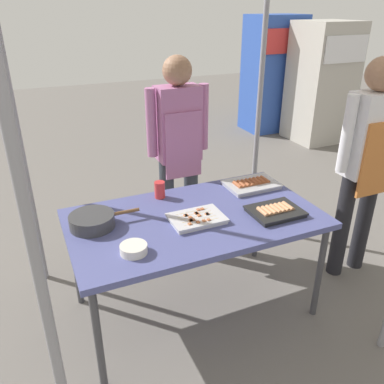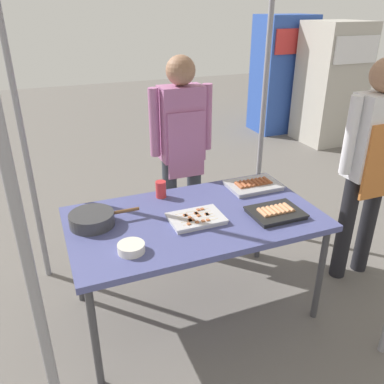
{
  "view_description": "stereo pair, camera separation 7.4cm",
  "coord_description": "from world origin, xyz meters",
  "px_view_note": "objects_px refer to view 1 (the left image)",
  "views": [
    {
      "loc": [
        -0.91,
        -2.03,
        1.99
      ],
      "look_at": [
        0.0,
        0.05,
        0.9
      ],
      "focal_mm": 37.17,
      "sensor_mm": 36.0,
      "label": 1
    },
    {
      "loc": [
        -0.84,
        -2.06,
        1.99
      ],
      "look_at": [
        0.0,
        0.05,
        0.9
      ],
      "focal_mm": 37.17,
      "sensor_mm": 36.0,
      "label": 2
    }
  ],
  "objects_px": {
    "tray_pork_links": "(251,184)",
    "neighbor_stall_left": "(272,74)",
    "condiment_bowl": "(134,249)",
    "customer_nearby": "(367,154)",
    "neighbor_stall_right": "(322,83)",
    "cooking_wok": "(92,220)",
    "tray_grilled_sausages": "(275,211)",
    "tray_meat_skewers": "(197,219)",
    "drink_cup_near_edge": "(160,190)",
    "stall_table": "(195,223)",
    "vendor_woman": "(178,142)"
  },
  "relations": [
    {
      "from": "tray_pork_links",
      "to": "neighbor_stall_left",
      "type": "height_order",
      "value": "neighbor_stall_left"
    },
    {
      "from": "tray_pork_links",
      "to": "drink_cup_near_edge",
      "type": "xyz_separation_m",
      "value": [
        -0.68,
        0.1,
        0.04
      ]
    },
    {
      "from": "vendor_woman",
      "to": "customer_nearby",
      "type": "height_order",
      "value": "customer_nearby"
    },
    {
      "from": "stall_table",
      "to": "cooking_wok",
      "type": "relative_size",
      "value": 3.69
    },
    {
      "from": "tray_meat_skewers",
      "to": "drink_cup_near_edge",
      "type": "xyz_separation_m",
      "value": [
        -0.1,
        0.41,
        0.04
      ]
    },
    {
      "from": "cooking_wok",
      "to": "vendor_woman",
      "type": "bearing_deg",
      "value": 38.79
    },
    {
      "from": "neighbor_stall_right",
      "to": "vendor_woman",
      "type": "bearing_deg",
      "value": -147.47
    },
    {
      "from": "drink_cup_near_edge",
      "to": "condiment_bowl",
      "type": "bearing_deg",
      "value": -121.44
    },
    {
      "from": "drink_cup_near_edge",
      "to": "tray_grilled_sausages",
      "type": "bearing_deg",
      "value": -41.14
    },
    {
      "from": "stall_table",
      "to": "condiment_bowl",
      "type": "height_order",
      "value": "condiment_bowl"
    },
    {
      "from": "neighbor_stall_right",
      "to": "stall_table",
      "type": "bearing_deg",
      "value": -140.07
    },
    {
      "from": "tray_pork_links",
      "to": "tray_meat_skewers",
      "type": "bearing_deg",
      "value": -152.36
    },
    {
      "from": "stall_table",
      "to": "tray_grilled_sausages",
      "type": "xyz_separation_m",
      "value": [
        0.49,
        -0.18,
        0.07
      ]
    },
    {
      "from": "tray_pork_links",
      "to": "tray_grilled_sausages",
      "type": "bearing_deg",
      "value": -100.5
    },
    {
      "from": "vendor_woman",
      "to": "neighbor_stall_right",
      "type": "relative_size",
      "value": 0.94
    },
    {
      "from": "vendor_woman",
      "to": "tray_grilled_sausages",
      "type": "bearing_deg",
      "value": 105.62
    },
    {
      "from": "vendor_woman",
      "to": "cooking_wok",
      "type": "bearing_deg",
      "value": 38.79
    },
    {
      "from": "drink_cup_near_edge",
      "to": "neighbor_stall_right",
      "type": "xyz_separation_m",
      "value": [
        3.47,
        2.46,
        0.07
      ]
    },
    {
      "from": "condiment_bowl",
      "to": "neighbor_stall_left",
      "type": "bearing_deg",
      "value": 47.85
    },
    {
      "from": "tray_grilled_sausages",
      "to": "neighbor_stall_right",
      "type": "relative_size",
      "value": 0.19
    },
    {
      "from": "cooking_wok",
      "to": "tray_grilled_sausages",
      "type": "bearing_deg",
      "value": -15.6
    },
    {
      "from": "condiment_bowl",
      "to": "vendor_woman",
      "type": "relative_size",
      "value": 0.09
    },
    {
      "from": "drink_cup_near_edge",
      "to": "stall_table",
      "type": "bearing_deg",
      "value": -71.65
    },
    {
      "from": "condiment_bowl",
      "to": "neighbor_stall_left",
      "type": "distance_m",
      "value": 5.18
    },
    {
      "from": "condiment_bowl",
      "to": "drink_cup_near_edge",
      "type": "xyz_separation_m",
      "value": [
        0.36,
        0.59,
        0.03
      ]
    },
    {
      "from": "tray_meat_skewers",
      "to": "tray_pork_links",
      "type": "distance_m",
      "value": 0.66
    },
    {
      "from": "neighbor_stall_right",
      "to": "tray_pork_links",
      "type": "bearing_deg",
      "value": -137.43
    },
    {
      "from": "tray_grilled_sausages",
      "to": "tray_pork_links",
      "type": "relative_size",
      "value": 0.87
    },
    {
      "from": "tray_grilled_sausages",
      "to": "condiment_bowl",
      "type": "relative_size",
      "value": 2.19
    },
    {
      "from": "drink_cup_near_edge",
      "to": "vendor_woman",
      "type": "distance_m",
      "value": 0.59
    },
    {
      "from": "tray_pork_links",
      "to": "vendor_woman",
      "type": "height_order",
      "value": "vendor_woman"
    },
    {
      "from": "stall_table",
      "to": "tray_meat_skewers",
      "type": "xyz_separation_m",
      "value": [
        -0.02,
        -0.06,
        0.07
      ]
    },
    {
      "from": "tray_grilled_sausages",
      "to": "drink_cup_near_edge",
      "type": "height_order",
      "value": "drink_cup_near_edge"
    },
    {
      "from": "customer_nearby",
      "to": "neighbor_stall_left",
      "type": "relative_size",
      "value": 0.92
    },
    {
      "from": "stall_table",
      "to": "neighbor_stall_right",
      "type": "height_order",
      "value": "neighbor_stall_right"
    },
    {
      "from": "condiment_bowl",
      "to": "customer_nearby",
      "type": "bearing_deg",
      "value": 5.36
    },
    {
      "from": "condiment_bowl",
      "to": "neighbor_stall_right",
      "type": "distance_m",
      "value": 4.9
    },
    {
      "from": "tray_grilled_sausages",
      "to": "neighbor_stall_left",
      "type": "distance_m",
      "value": 4.54
    },
    {
      "from": "tray_grilled_sausages",
      "to": "cooking_wok",
      "type": "height_order",
      "value": "cooking_wok"
    },
    {
      "from": "tray_pork_links",
      "to": "cooking_wok",
      "type": "distance_m",
      "value": 1.19
    },
    {
      "from": "cooking_wok",
      "to": "drink_cup_near_edge",
      "type": "xyz_separation_m",
      "value": [
        0.51,
        0.22,
        0.01
      ]
    },
    {
      "from": "tray_grilled_sausages",
      "to": "vendor_woman",
      "type": "bearing_deg",
      "value": 105.62
    },
    {
      "from": "vendor_woman",
      "to": "customer_nearby",
      "type": "bearing_deg",
      "value": 141.75
    },
    {
      "from": "cooking_wok",
      "to": "customer_nearby",
      "type": "bearing_deg",
      "value": -5.97
    },
    {
      "from": "cooking_wok",
      "to": "drink_cup_near_edge",
      "type": "bearing_deg",
      "value": 22.95
    },
    {
      "from": "tray_meat_skewers",
      "to": "tray_grilled_sausages",
      "type": "bearing_deg",
      "value": -13.3
    },
    {
      "from": "stall_table",
      "to": "neighbor_stall_right",
      "type": "xyz_separation_m",
      "value": [
        3.36,
        2.81,
        0.18
      ]
    },
    {
      "from": "tray_pork_links",
      "to": "drink_cup_near_edge",
      "type": "distance_m",
      "value": 0.69
    },
    {
      "from": "vendor_woman",
      "to": "tray_meat_skewers",
      "type": "bearing_deg",
      "value": 75.21
    },
    {
      "from": "drink_cup_near_edge",
      "to": "tray_meat_skewers",
      "type": "bearing_deg",
      "value": -76.31
    }
  ]
}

